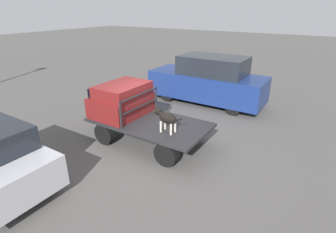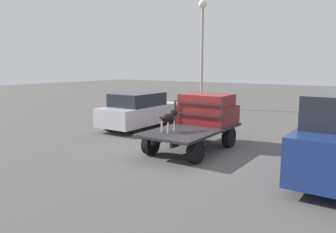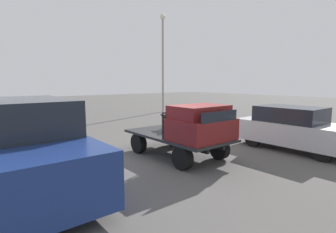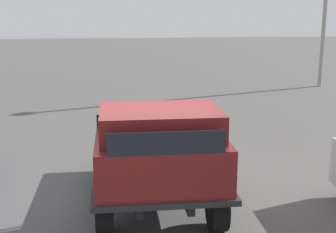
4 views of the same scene
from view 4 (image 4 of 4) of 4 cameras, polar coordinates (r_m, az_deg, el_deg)
ground_plane at (r=7.99m, az=-1.62°, el=-10.15°), size 80.00×80.00×0.00m
flatbed_truck at (r=7.79m, az=-1.65°, el=-6.42°), size 3.73×1.93×0.75m
truck_cab at (r=6.54m, az=-0.87°, el=-3.93°), size 1.40×1.81×1.04m
truck_headboard at (r=7.23m, az=-1.45°, el=-1.76°), size 0.04×1.81×0.83m
dog at (r=8.42m, az=0.06°, el=-0.40°), size 0.94×0.30×0.70m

